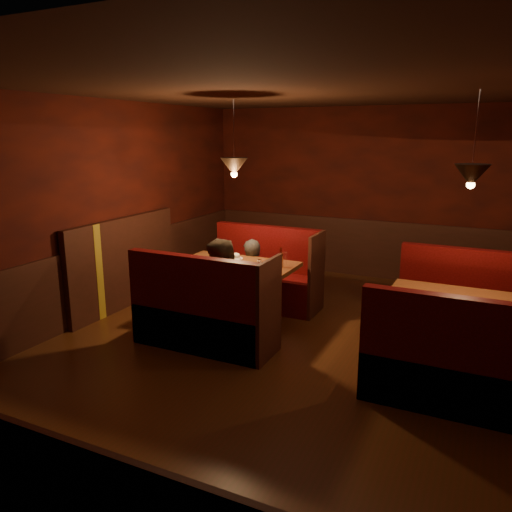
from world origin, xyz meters
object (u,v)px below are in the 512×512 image
at_px(second_bench_near, 451,372).
at_px(diner_b, 224,277).
at_px(main_table, 236,278).
at_px(second_bench_far, 464,313).
at_px(main_bench_far, 265,280).
at_px(diner_a, 252,263).
at_px(second_table, 457,317).
at_px(main_bench_near, 203,319).

height_order(second_bench_near, diner_b, diner_b).
distance_m(main_table, second_bench_far, 2.82).
relative_size(main_bench_far, diner_a, 1.21).
height_order(main_bench_far, diner_a, diner_a).
bearing_deg(second_bench_near, main_bench_far, 145.14).
distance_m(second_table, second_bench_near, 0.88).
bearing_deg(second_bench_far, main_bench_far, 175.82).
height_order(second_bench_far, diner_b, diner_b).
height_order(main_bench_far, diner_b, diner_b).
bearing_deg(diner_b, main_table, 97.14).
bearing_deg(main_bench_far, second_table, -21.28).
xyz_separation_m(main_bench_near, diner_a, (-0.06, 1.42, 0.33)).
relative_size(diner_a, diner_b, 0.87).
bearing_deg(second_table, second_bench_far, 87.80).
bearing_deg(diner_b, second_bench_near, -16.33).
bearing_deg(main_table, diner_b, -76.45).
bearing_deg(second_table, main_bench_far, 158.72).
distance_m(main_bench_far, diner_b, 1.50).
relative_size(main_bench_far, diner_b, 1.05).
height_order(main_table, main_bench_far, main_bench_far).
xyz_separation_m(main_table, second_table, (2.70, -0.18, -0.04)).
relative_size(main_bench_near, second_table, 1.19).
bearing_deg(main_table, main_bench_near, -88.78).
bearing_deg(main_bench_far, main_table, -91.22).
xyz_separation_m(main_bench_near, second_bench_near, (2.71, -0.16, -0.01)).
bearing_deg(diner_b, second_bench_far, 19.11).
bearing_deg(main_bench_far, diner_a, -101.24).
bearing_deg(second_table, main_bench_near, -165.56).
relative_size(second_bench_far, second_bench_near, 1.00).
bearing_deg(diner_a, main_table, 78.07).
bearing_deg(diner_b, diner_a, 92.82).
bearing_deg(second_bench_far, diner_a, -177.54).
bearing_deg(second_table, diner_b, -171.28).
height_order(main_table, second_table, main_table).
bearing_deg(second_bench_far, second_bench_near, -90.00).
xyz_separation_m(second_table, diner_b, (-2.56, -0.39, 0.21)).
height_order(main_bench_near, second_bench_near, main_bench_near).
height_order(second_table, second_bench_near, second_bench_near).
relative_size(main_table, main_bench_far, 0.91).
bearing_deg(second_bench_far, diner_b, -154.47).
bearing_deg(diner_a, second_bench_far, 165.89).
xyz_separation_m(second_bench_far, second_bench_near, (0.00, -1.69, 0.00)).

